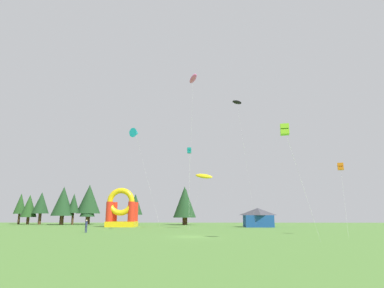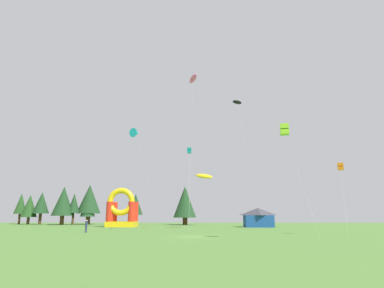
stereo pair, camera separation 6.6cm
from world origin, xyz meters
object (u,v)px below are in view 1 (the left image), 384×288
kite_pink_parafoil (193,79)px  kite_teal_box (189,151)px  kite_cyan_delta (136,133)px  festival_tent (258,217)px  kite_black_parafoil (237,102)px  kite_orange_box (340,167)px  person_left_edge (86,225)px  inflatable_orange_dome (122,212)px  kite_lime_box (285,130)px  kite_yellow_parafoil (204,176)px

kite_pink_parafoil → kite_teal_box: 13.69m
kite_pink_parafoil → kite_cyan_delta: kite_pink_parafoil is taller
festival_tent → kite_black_parafoil: bearing=-130.7°
kite_teal_box → festival_tent: kite_teal_box is taller
kite_orange_box → kite_pink_parafoil: kite_pink_parafoil is taller
kite_cyan_delta → kite_teal_box: bearing=-34.2°
kite_pink_parafoil → kite_black_parafoil: bearing=60.8°
kite_orange_box → kite_black_parafoil: 28.41m
kite_pink_parafoil → festival_tent: kite_pink_parafoil is taller
person_left_edge → inflatable_orange_dome: (0.35, 19.61, 1.84)m
person_left_edge → festival_tent: festival_tent is taller
inflatable_orange_dome → kite_orange_box: bearing=-38.6°
kite_orange_box → festival_tent: bearing=102.3°
kite_pink_parafoil → kite_lime_box: 20.67m
kite_yellow_parafoil → kite_cyan_delta: bearing=157.8°
kite_pink_parafoil → kite_black_parafoil: size_ratio=0.94×
kite_lime_box → person_left_edge: (-24.52, 14.48, -9.88)m
kite_pink_parafoil → kite_black_parafoil: (8.49, 15.18, 1.52)m
inflatable_orange_dome → festival_tent: (27.20, -0.11, -1.03)m
kite_teal_box → person_left_edge: size_ratio=8.05×
kite_orange_box → kite_teal_box: size_ratio=0.62×
kite_orange_box → kite_teal_box: 25.68m
kite_orange_box → inflatable_orange_dome: bearing=141.4°
kite_yellow_parafoil → festival_tent: bearing=35.7°
inflatable_orange_dome → festival_tent: size_ratio=1.41×
inflatable_orange_dome → kite_lime_box: bearing=-54.7°
kite_orange_box → kite_teal_box: bearing=139.4°
person_left_edge → kite_teal_box: bearing=-145.9°
festival_tent → inflatable_orange_dome: bearing=179.8°
kite_lime_box → kite_cyan_delta: size_ratio=0.58×
kite_orange_box → kite_lime_box: kite_lime_box is taller
person_left_edge → inflatable_orange_dome: 19.70m
kite_yellow_parafoil → inflatable_orange_dome: bearing=154.3°
kite_yellow_parafoil → kite_black_parafoil: (6.77, 3.07, 14.99)m
kite_yellow_parafoil → kite_black_parafoil: 16.73m
kite_pink_parafoil → kite_yellow_parafoil: (1.73, 12.11, -13.47)m
kite_orange_box → kite_lime_box: (-8.72, -7.87, 2.68)m
kite_pink_parafoil → kite_lime_box: kite_pink_parafoil is taller
inflatable_orange_dome → kite_black_parafoil: bearing=-11.7°
person_left_edge → kite_lime_box: bearing=148.9°
kite_lime_box → kite_cyan_delta: 39.18m
kite_black_parafoil → inflatable_orange_dome: kite_black_parafoil is taller
kite_lime_box → inflatable_orange_dome: size_ratio=1.50×
kite_pink_parafoil → kite_cyan_delta: (-12.00, 17.71, -4.00)m
kite_teal_box → person_left_edge: kite_teal_box is taller
kite_yellow_parafoil → kite_black_parafoil: size_ratio=0.41×
kite_cyan_delta → festival_tent: (24.54, 2.16, -16.82)m
kite_teal_box → kite_black_parafoil: size_ratio=0.57×
kite_orange_box → kite_pink_parafoil: (-18.23, 6.23, 14.42)m
kite_cyan_delta → person_left_edge: kite_cyan_delta is taller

